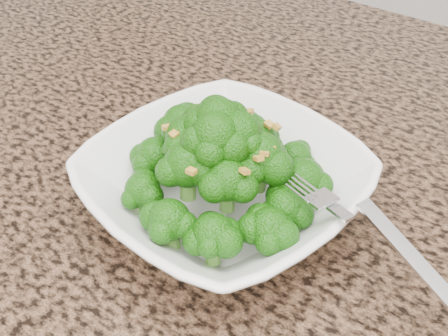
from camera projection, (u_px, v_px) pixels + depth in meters
The scene contains 5 objects.
granite_counter at pixel (318, 303), 0.46m from camera, with size 1.64×1.04×0.03m, color brown.
bowl at pixel (224, 186), 0.50m from camera, with size 0.24×0.24×0.06m, color white.
broccoli_pile at pixel (224, 128), 0.46m from camera, with size 0.21×0.21×0.07m, color #195D0A, non-canonical shape.
garlic_topping at pixel (224, 88), 0.43m from camera, with size 0.12×0.12×0.01m, color gold, non-canonical shape.
fork at pixel (345, 214), 0.42m from camera, with size 0.18×0.03×0.01m, color silver, non-canonical shape.
Camera 1 is at (0.10, 0.03, 1.26)m, focal length 45.00 mm.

